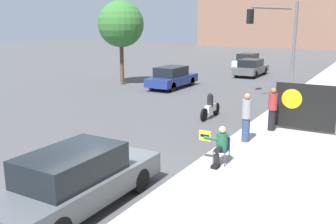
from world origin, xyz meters
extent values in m
plane|color=#4F4F51|center=(0.00, 0.00, 0.00)|extent=(160.00, 160.00, 0.00)
cube|color=#B7B2A8|center=(3.61, 15.00, 0.07)|extent=(4.23, 90.00, 0.15)
cylinder|color=#474C56|center=(2.07, 2.68, 0.35)|extent=(0.03, 0.03, 0.40)
cylinder|color=#474C56|center=(2.44, 2.68, 0.35)|extent=(0.03, 0.03, 0.40)
cylinder|color=#474C56|center=(2.07, 3.05, 0.35)|extent=(0.03, 0.03, 0.40)
cylinder|color=#474C56|center=(2.44, 3.05, 0.35)|extent=(0.03, 0.03, 0.40)
cube|color=navy|center=(2.25, 2.86, 0.56)|extent=(0.40, 0.40, 0.02)
cube|color=navy|center=(2.25, 3.05, 0.76)|extent=(0.40, 0.02, 0.38)
cylinder|color=black|center=(2.25, 2.70, 0.66)|extent=(0.18, 0.42, 0.18)
cylinder|color=black|center=(2.25, 2.49, 0.35)|extent=(0.16, 0.16, 0.40)
cube|color=black|center=(2.25, 2.43, 0.20)|extent=(0.20, 0.28, 0.10)
cylinder|color=#236642|center=(2.25, 2.89, 0.83)|extent=(0.34, 0.34, 0.52)
sphere|color=beige|center=(2.25, 2.89, 1.20)|extent=(0.22, 0.22, 0.22)
cylinder|color=#236642|center=(1.93, 2.81, 0.91)|extent=(0.45, 0.09, 0.09)
cube|color=yellow|center=(1.72, 2.81, 0.96)|extent=(0.39, 0.02, 0.33)
cube|color=black|center=(1.72, 2.80, 0.96)|extent=(0.29, 0.01, 0.08)
cylinder|color=#334775|center=(2.18, 5.38, 0.58)|extent=(0.28, 0.28, 0.86)
cylinder|color=#9E9EA3|center=(2.18, 5.38, 1.35)|extent=(0.34, 0.34, 0.68)
sphere|color=tan|center=(2.18, 5.38, 1.80)|extent=(0.23, 0.23, 0.23)
cylinder|color=black|center=(2.61, 7.32, 0.56)|extent=(0.28, 0.28, 0.84)
cylinder|color=#B23333|center=(2.61, 7.32, 1.31)|extent=(0.34, 0.34, 0.66)
sphere|color=#936B4C|center=(2.61, 7.32, 1.75)|extent=(0.22, 0.22, 0.22)
cylinder|color=slate|center=(2.56, 7.79, 1.09)|extent=(0.06, 0.06, 1.89)
cube|color=black|center=(3.75, 7.79, 1.14)|extent=(2.37, 0.02, 1.79)
cylinder|color=yellow|center=(3.23, 7.77, 1.41)|extent=(0.79, 0.01, 0.79)
cylinder|color=slate|center=(2.05, 13.31, 2.81)|extent=(0.16, 0.16, 5.32)
cylinder|color=slate|center=(0.59, 14.02, 5.16)|extent=(1.52, 2.95, 0.11)
cube|color=black|center=(-0.86, 14.73, 4.74)|extent=(0.40, 0.40, 0.84)
sphere|color=green|center=(-0.86, 14.73, 4.46)|extent=(0.18, 0.18, 0.18)
cube|color=#565B60|center=(0.28, -1.19, 0.55)|extent=(1.73, 4.64, 0.56)
cube|color=black|center=(0.28, -1.38, 1.15)|extent=(1.49, 2.41, 0.65)
cylinder|color=black|center=(-0.48, 0.25, 0.32)|extent=(0.22, 0.64, 0.64)
cylinder|color=black|center=(1.03, 0.25, 0.32)|extent=(0.22, 0.64, 0.64)
cylinder|color=black|center=(-0.48, -2.63, 0.32)|extent=(0.22, 0.64, 0.64)
cube|color=navy|center=(-6.31, 15.16, 0.55)|extent=(1.77, 4.50, 0.56)
cube|color=black|center=(-6.31, 14.98, 1.16)|extent=(1.52, 2.34, 0.66)
cylinder|color=black|center=(-7.09, 16.56, 0.32)|extent=(0.22, 0.64, 0.64)
cylinder|color=black|center=(-5.54, 16.56, 0.32)|extent=(0.22, 0.64, 0.64)
cylinder|color=black|center=(-7.09, 13.76, 0.32)|extent=(0.22, 0.64, 0.64)
cylinder|color=black|center=(-5.54, 13.76, 0.32)|extent=(0.22, 0.64, 0.64)
cube|color=#565B60|center=(-3.54, 24.02, 0.54)|extent=(1.83, 4.50, 0.53)
cube|color=black|center=(-3.54, 23.84, 1.12)|extent=(1.57, 2.34, 0.63)
cylinder|color=black|center=(-4.34, 25.41, 0.32)|extent=(0.22, 0.64, 0.64)
cylinder|color=black|center=(-2.73, 25.41, 0.32)|extent=(0.22, 0.64, 0.64)
cylinder|color=black|center=(-4.34, 22.62, 0.32)|extent=(0.22, 0.64, 0.64)
cylinder|color=black|center=(-2.73, 22.62, 0.32)|extent=(0.22, 0.64, 0.64)
cube|color=silver|center=(-5.57, 29.47, 0.56)|extent=(1.87, 4.44, 0.57)
cube|color=black|center=(-5.57, 29.30, 1.17)|extent=(1.61, 2.31, 0.66)
cylinder|color=black|center=(-6.40, 30.85, 0.32)|extent=(0.22, 0.64, 0.64)
cylinder|color=black|center=(-4.74, 30.85, 0.32)|extent=(0.22, 0.64, 0.64)
cylinder|color=black|center=(-6.40, 28.10, 0.32)|extent=(0.22, 0.64, 0.64)
cylinder|color=black|center=(-4.74, 28.10, 0.32)|extent=(0.22, 0.64, 0.64)
cube|color=white|center=(-0.56, 8.50, 0.48)|extent=(0.24, 0.86, 0.32)
cylinder|color=black|center=(-0.56, 8.45, 0.80)|extent=(0.28, 0.28, 0.51)
sphere|color=black|center=(-0.56, 8.45, 1.07)|extent=(0.24, 0.24, 0.24)
cylinder|color=black|center=(-0.56, 9.21, 0.30)|extent=(0.10, 0.60, 0.60)
cylinder|color=black|center=(-0.56, 7.78, 0.30)|extent=(0.10, 0.60, 0.60)
cylinder|color=brown|center=(-10.28, 14.73, 1.59)|extent=(0.28, 0.28, 3.19)
sphere|color=#387A33|center=(-10.28, 14.73, 4.33)|extent=(3.27, 3.27, 3.27)
camera|label=1|loc=(6.20, -7.27, 4.26)|focal=40.00mm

